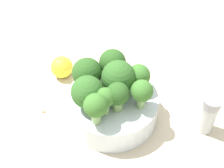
% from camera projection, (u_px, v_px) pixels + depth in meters
% --- Properties ---
extents(ground_plane, '(3.00, 3.00, 0.00)m').
position_uv_depth(ground_plane, '(112.00, 116.00, 0.57)').
color(ground_plane, beige).
extents(bowl, '(0.16, 0.16, 0.05)m').
position_uv_depth(bowl, '(112.00, 107.00, 0.56)').
color(bowl, silver).
rests_on(bowl, ground_plane).
extents(broccoli_floret_0, '(0.04, 0.04, 0.06)m').
position_uv_depth(broccoli_floret_0, '(118.00, 95.00, 0.50)').
color(broccoli_floret_0, '#84AD66').
rests_on(broccoli_floret_0, bowl).
extents(broccoli_floret_1, '(0.05, 0.05, 0.06)m').
position_uv_depth(broccoli_floret_1, '(88.00, 92.00, 0.50)').
color(broccoli_floret_1, '#7A9E5B').
rests_on(broccoli_floret_1, bowl).
extents(broccoli_floret_2, '(0.06, 0.06, 0.07)m').
position_uv_depth(broccoli_floret_2, '(119.00, 78.00, 0.52)').
color(broccoli_floret_2, '#8EB770').
rests_on(broccoli_floret_2, bowl).
extents(broccoli_floret_3, '(0.05, 0.05, 0.06)m').
position_uv_depth(broccoli_floret_3, '(87.00, 73.00, 0.54)').
color(broccoli_floret_3, '#7A9E5B').
rests_on(broccoli_floret_3, bowl).
extents(broccoli_floret_4, '(0.05, 0.05, 0.06)m').
position_uv_depth(broccoli_floret_4, '(113.00, 63.00, 0.55)').
color(broccoli_floret_4, '#8EB770').
rests_on(broccoli_floret_4, bowl).
extents(broccoli_floret_5, '(0.04, 0.04, 0.06)m').
position_uv_depth(broccoli_floret_5, '(96.00, 107.00, 0.48)').
color(broccoli_floret_5, '#8EB770').
rests_on(broccoli_floret_5, bowl).
extents(broccoli_floret_6, '(0.04, 0.04, 0.06)m').
position_uv_depth(broccoli_floret_6, '(142.00, 92.00, 0.50)').
color(broccoli_floret_6, '#8EB770').
rests_on(broccoli_floret_6, bowl).
extents(broccoli_floret_7, '(0.04, 0.04, 0.05)m').
position_uv_depth(broccoli_floret_7, '(139.00, 77.00, 0.53)').
color(broccoli_floret_7, '#84AD66').
rests_on(broccoli_floret_7, bowl).
extents(broccoli_floret_8, '(0.03, 0.03, 0.05)m').
position_uv_depth(broccoli_floret_8, '(105.00, 99.00, 0.49)').
color(broccoli_floret_8, '#8EB770').
rests_on(broccoli_floret_8, bowl).
extents(pepper_shaker, '(0.03, 0.03, 0.07)m').
position_uv_depth(pepper_shaker, '(208.00, 115.00, 0.53)').
color(pepper_shaker, '#B2B7BC').
rests_on(pepper_shaker, ground_plane).
extents(lemon_wedge, '(0.05, 0.05, 0.05)m').
position_uv_depth(lemon_wedge, '(62.00, 67.00, 0.64)').
color(lemon_wedge, yellow).
rests_on(lemon_wedge, ground_plane).
extents(almond_crumb_0, '(0.01, 0.00, 0.01)m').
position_uv_depth(almond_crumb_0, '(43.00, 111.00, 0.58)').
color(almond_crumb_0, tan).
rests_on(almond_crumb_0, ground_plane).
extents(almond_crumb_1, '(0.01, 0.01, 0.01)m').
position_uv_depth(almond_crumb_1, '(78.00, 72.00, 0.65)').
color(almond_crumb_1, olive).
rests_on(almond_crumb_1, ground_plane).
extents(almond_crumb_2, '(0.01, 0.01, 0.01)m').
position_uv_depth(almond_crumb_2, '(90.00, 77.00, 0.64)').
color(almond_crumb_2, '#AD7F4C').
rests_on(almond_crumb_2, ground_plane).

